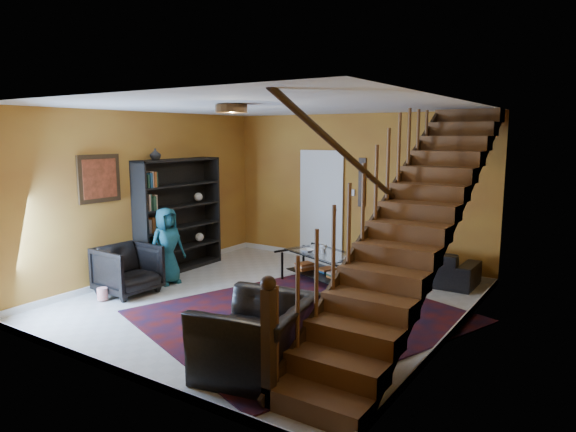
% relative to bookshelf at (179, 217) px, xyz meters
% --- Properties ---
extents(floor, '(5.50, 5.50, 0.00)m').
position_rel_bookshelf_xyz_m(floor, '(2.40, -0.60, -0.96)').
color(floor, beige).
rests_on(floor, ground).
extents(room, '(5.50, 5.50, 5.50)m').
position_rel_bookshelf_xyz_m(room, '(1.07, 0.73, -0.91)').
color(room, '#BB8529').
rests_on(room, ground).
extents(staircase, '(0.95, 5.02, 3.18)m').
position_rel_bookshelf_xyz_m(staircase, '(4.53, -0.60, 0.43)').
color(staircase, brown).
rests_on(staircase, floor).
extents(bookshelf, '(0.35, 1.80, 2.00)m').
position_rel_bookshelf_xyz_m(bookshelf, '(0.00, 0.00, 0.00)').
color(bookshelf, black).
rests_on(bookshelf, floor).
extents(door, '(0.82, 0.05, 2.05)m').
position_rel_bookshelf_xyz_m(door, '(1.70, 2.12, 0.06)').
color(door, silver).
rests_on(door, floor).
extents(framed_picture, '(0.04, 0.74, 0.74)m').
position_rel_bookshelf_xyz_m(framed_picture, '(-0.17, -1.50, 0.79)').
color(framed_picture, '#9C371C').
rests_on(framed_picture, room).
extents(wall_hanging, '(0.14, 0.03, 0.90)m').
position_rel_bookshelf_xyz_m(wall_hanging, '(2.55, 2.13, 0.59)').
color(wall_hanging, black).
rests_on(wall_hanging, room).
extents(ceiling_fixture, '(0.40, 0.40, 0.10)m').
position_rel_bookshelf_xyz_m(ceiling_fixture, '(2.40, -1.40, 1.78)').
color(ceiling_fixture, '#3F2814').
rests_on(ceiling_fixture, room).
extents(rug, '(4.48, 4.77, 0.02)m').
position_rel_bookshelf_xyz_m(rug, '(3.14, -0.87, -0.95)').
color(rug, '#4A0F0D').
rests_on(rug, floor).
extents(sofa, '(1.93, 0.76, 0.56)m').
position_rel_bookshelf_xyz_m(sofa, '(3.80, 1.70, -0.68)').
color(sofa, black).
rests_on(sofa, floor).
extents(armchair_left, '(0.87, 0.84, 0.75)m').
position_rel_bookshelf_xyz_m(armchair_left, '(0.35, -1.46, -0.59)').
color(armchair_left, black).
rests_on(armchair_left, floor).
extents(armchair_right, '(1.23, 1.34, 0.76)m').
position_rel_bookshelf_xyz_m(armchair_right, '(3.60, -2.51, -0.58)').
color(armchair_right, black).
rests_on(armchair_right, floor).
extents(person_adult_a, '(0.42, 0.28, 1.13)m').
position_rel_bookshelf_xyz_m(person_adult_a, '(3.70, 1.75, -0.85)').
color(person_adult_a, black).
rests_on(person_adult_a, sofa).
extents(person_adult_b, '(0.56, 0.43, 1.14)m').
position_rel_bookshelf_xyz_m(person_adult_b, '(3.26, 1.75, -0.84)').
color(person_adult_b, black).
rests_on(person_adult_b, sofa).
extents(person_child, '(0.51, 0.68, 1.26)m').
position_rel_bookshelf_xyz_m(person_child, '(0.45, -0.75, -0.33)').
color(person_child, '#195362').
rests_on(person_child, armchair_left).
extents(coffee_table, '(1.45, 1.16, 0.48)m').
position_rel_bookshelf_xyz_m(coffee_table, '(2.52, 0.79, -0.68)').
color(coffee_table, black).
rests_on(coffee_table, floor).
extents(cup_a, '(0.14, 0.14, 0.10)m').
position_rel_bookshelf_xyz_m(cup_a, '(2.42, 0.95, -0.43)').
color(cup_a, '#999999').
rests_on(cup_a, coffee_table).
extents(cup_b, '(0.12, 0.12, 0.09)m').
position_rel_bookshelf_xyz_m(cup_b, '(2.53, 0.73, -0.44)').
color(cup_b, '#999999').
rests_on(cup_b, coffee_table).
extents(bowl, '(0.24, 0.24, 0.05)m').
position_rel_bookshelf_xyz_m(bowl, '(2.28, 0.65, -0.45)').
color(bowl, '#999999').
rests_on(bowl, coffee_table).
extents(vase, '(0.18, 0.18, 0.19)m').
position_rel_bookshelf_xyz_m(vase, '(-0.00, -0.50, 1.13)').
color(vase, '#999999').
rests_on(vase, bookshelf).
extents(popcorn_bucket, '(0.17, 0.17, 0.17)m').
position_rel_bookshelf_xyz_m(popcorn_bucket, '(0.32, -1.92, -0.86)').
color(popcorn_bucket, red).
rests_on(popcorn_bucket, rug).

